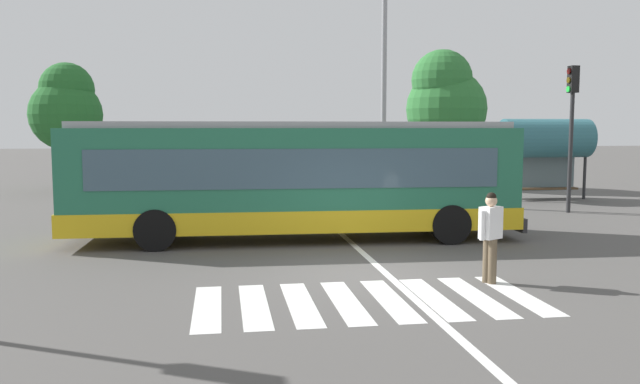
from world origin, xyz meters
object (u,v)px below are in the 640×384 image
(traffic_light_far_corner, at_px, (572,115))
(bus_stop_shelter, at_px, (545,140))
(parked_car_teal, at_px, (263,180))
(twin_arm_street_lamp, at_px, (384,45))
(parked_car_blue, at_px, (330,178))
(parked_car_champagne, at_px, (391,178))
(background_tree_right, at_px, (445,101))
(pedestrian_crossing_street, at_px, (490,232))
(parked_car_black, at_px, (199,179))
(city_transit_bus, at_px, (294,179))
(parked_car_white, at_px, (128,180))
(background_tree_left, at_px, (66,107))

(traffic_light_far_corner, relative_size, bus_stop_shelter, 1.37)
(parked_car_teal, xyz_separation_m, twin_arm_street_lamp, (4.41, -2.41, 5.20))
(parked_car_blue, distance_m, traffic_light_far_corner, 10.11)
(parked_car_champagne, distance_m, bus_stop_shelter, 6.40)
(traffic_light_far_corner, relative_size, background_tree_right, 0.75)
(traffic_light_far_corner, bearing_deg, background_tree_right, 96.55)
(pedestrian_crossing_street, xyz_separation_m, twin_arm_street_lamp, (1.13, 12.51, 5.00))
(parked_car_black, xyz_separation_m, background_tree_right, (11.59, 2.85, 3.42))
(twin_arm_street_lamp, bearing_deg, parked_car_teal, 151.33)
(pedestrian_crossing_street, xyz_separation_m, parked_car_champagne, (2.15, 15.16, -0.20))
(city_transit_bus, bearing_deg, parked_car_white, 118.46)
(city_transit_bus, relative_size, traffic_light_far_corner, 2.33)
(bus_stop_shelter, bearing_deg, background_tree_left, 162.14)
(background_tree_right, bearing_deg, bus_stop_shelter, -68.88)
(twin_arm_street_lamp, bearing_deg, background_tree_right, 52.88)
(parked_car_black, bearing_deg, bus_stop_shelter, -11.56)
(parked_car_champagne, bearing_deg, traffic_light_far_corner, -52.55)
(bus_stop_shelter, xyz_separation_m, background_tree_right, (-2.19, 5.67, 1.77))
(city_transit_bus, distance_m, parked_car_teal, 9.68)
(city_transit_bus, bearing_deg, background_tree_right, 56.49)
(parked_car_champagne, relative_size, background_tree_left, 0.78)
(parked_car_black, bearing_deg, parked_car_blue, -0.03)
(traffic_light_far_corner, bearing_deg, bus_stop_shelter, 73.85)
(parked_car_blue, bearing_deg, background_tree_right, 25.09)
(parked_car_white, xyz_separation_m, parked_car_champagne, (10.86, -0.47, 0.00))
(city_transit_bus, relative_size, pedestrian_crossing_street, 6.74)
(parked_car_white, distance_m, parked_car_blue, 8.32)
(traffic_light_far_corner, height_order, bus_stop_shelter, traffic_light_far_corner)
(background_tree_left, bearing_deg, twin_arm_street_lamp, -27.51)
(bus_stop_shelter, bearing_deg, traffic_light_far_corner, -106.15)
(parked_car_champagne, bearing_deg, pedestrian_crossing_street, -98.08)
(city_transit_bus, distance_m, parked_car_blue, 10.81)
(parked_car_white, xyz_separation_m, parked_car_blue, (8.32, 0.08, 0.00))
(city_transit_bus, height_order, twin_arm_street_lamp, twin_arm_street_lamp)
(pedestrian_crossing_street, bearing_deg, parked_car_blue, 91.42)
(parked_car_teal, relative_size, bus_stop_shelter, 1.25)
(parked_car_teal, bearing_deg, pedestrian_crossing_street, -77.61)
(parked_car_blue, xyz_separation_m, background_tree_right, (6.10, 2.86, 3.42))
(parked_car_teal, xyz_separation_m, parked_car_blue, (2.89, 0.79, 0.00))
(background_tree_left, bearing_deg, pedestrian_crossing_street, -58.46)
(parked_car_black, bearing_deg, city_transit_bus, -75.06)
(background_tree_right, bearing_deg, parked_car_teal, -157.90)
(parked_car_champagne, bearing_deg, bus_stop_shelter, -21.47)
(parked_car_white, xyz_separation_m, background_tree_right, (14.42, 2.94, 3.42))
(parked_car_champagne, relative_size, background_tree_right, 0.69)
(parked_car_teal, xyz_separation_m, parked_car_champagne, (5.43, 0.24, 0.00))
(pedestrian_crossing_street, relative_size, parked_car_teal, 0.38)
(parked_car_blue, bearing_deg, bus_stop_shelter, -18.75)
(city_transit_bus, bearing_deg, parked_car_black, 104.94)
(bus_stop_shelter, bearing_deg, parked_car_teal, 169.75)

